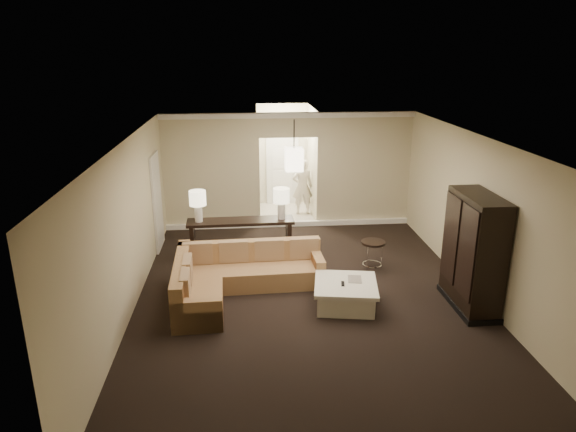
{
  "coord_description": "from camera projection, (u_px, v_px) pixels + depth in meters",
  "views": [
    {
      "loc": [
        -1.08,
        -8.06,
        4.22
      ],
      "look_at": [
        -0.26,
        1.2,
        1.17
      ],
      "focal_mm": 32.0,
      "sensor_mm": 36.0,
      "label": 1
    }
  ],
  "objects": [
    {
      "name": "person",
      "position": [
        302.0,
        184.0,
        13.49
      ],
      "size": [
        0.62,
        0.44,
        1.64
      ],
      "primitive_type": "imported",
      "rotation": [
        0.0,
        0.0,
        3.21
      ],
      "color": "silver",
      "rests_on": "ground"
    },
    {
      "name": "ground",
      "position": [
        309.0,
        300.0,
        9.03
      ],
      "size": [
        8.0,
        8.0,
        0.0
      ],
      "primitive_type": "plane",
      "color": "black",
      "rests_on": "ground"
    },
    {
      "name": "wall_front",
      "position": [
        364.0,
        364.0,
        4.81
      ],
      "size": [
        6.0,
        0.04,
        2.8
      ],
      "primitive_type": "cube",
      "color": "beige",
      "rests_on": "ground"
    },
    {
      "name": "table_lamp_right",
      "position": [
        281.0,
        199.0,
        10.52
      ],
      "size": [
        0.34,
        0.34,
        0.65
      ],
      "color": "white",
      "rests_on": "console_table"
    },
    {
      "name": "table_lamp_left",
      "position": [
        198.0,
        201.0,
        10.34
      ],
      "size": [
        0.34,
        0.34,
        0.65
      ],
      "color": "white",
      "rests_on": "console_table"
    },
    {
      "name": "wall_back",
      "position": [
        289.0,
        171.0,
        12.38
      ],
      "size": [
        6.0,
        0.04,
        2.8
      ],
      "primitive_type": "cube",
      "color": "beige",
      "rests_on": "ground"
    },
    {
      "name": "drink_table",
      "position": [
        373.0,
        249.0,
        10.16
      ],
      "size": [
        0.47,
        0.47,
        0.59
      ],
      "rotation": [
        0.0,
        0.0,
        -0.28
      ],
      "color": "black",
      "rests_on": "ground"
    },
    {
      "name": "coffee_table",
      "position": [
        345.0,
        294.0,
        8.78
      ],
      "size": [
        1.21,
        1.21,
        0.44
      ],
      "rotation": [
        0.0,
        0.0,
        -0.17
      ],
      "color": "white",
      "rests_on": "ground"
    },
    {
      "name": "foyer",
      "position": [
        284.0,
        163.0,
        13.69
      ],
      "size": [
        1.44,
        2.02,
        2.8
      ],
      "color": "beige",
      "rests_on": "ground"
    },
    {
      "name": "baseboard",
      "position": [
        289.0,
        224.0,
        12.75
      ],
      "size": [
        6.0,
        0.1,
        0.12
      ],
      "primitive_type": "cube",
      "color": "white",
      "rests_on": "ground"
    },
    {
      "name": "side_door",
      "position": [
        157.0,
        202.0,
        11.11
      ],
      "size": [
        0.05,
        0.9,
        2.1
      ],
      "primitive_type": "cube",
      "color": "white",
      "rests_on": "ground"
    },
    {
      "name": "pendant_light",
      "position": [
        294.0,
        159.0,
        10.98
      ],
      "size": [
        0.38,
        0.38,
        1.09
      ],
      "color": "black",
      "rests_on": "ceiling"
    },
    {
      "name": "armoire",
      "position": [
        473.0,
        255.0,
        8.53
      ],
      "size": [
        0.59,
        1.38,
        1.98
      ],
      "color": "black",
      "rests_on": "ground"
    },
    {
      "name": "sectional_sofa",
      "position": [
        234.0,
        277.0,
        9.19
      ],
      "size": [
        2.69,
        2.14,
        0.8
      ],
      "rotation": [
        0.0,
        0.0,
        0.04
      ],
      "color": "brown",
      "rests_on": "ground"
    },
    {
      "name": "ceiling",
      "position": [
        311.0,
        142.0,
        8.16
      ],
      "size": [
        6.0,
        8.0,
        0.02
      ],
      "primitive_type": "cube",
      "color": "white",
      "rests_on": "wall_back"
    },
    {
      "name": "console_table",
      "position": [
        241.0,
        236.0,
        10.67
      ],
      "size": [
        2.21,
        0.56,
        0.85
      ],
      "rotation": [
        0.0,
        0.0,
        0.03
      ],
      "color": "black",
      "rests_on": "ground"
    },
    {
      "name": "wall_left",
      "position": [
        127.0,
        230.0,
        8.35
      ],
      "size": [
        0.04,
        8.0,
        2.8
      ],
      "primitive_type": "cube",
      "color": "beige",
      "rests_on": "ground"
    },
    {
      "name": "wall_right",
      "position": [
        482.0,
        220.0,
        8.85
      ],
      "size": [
        0.04,
        8.0,
        2.8
      ],
      "primitive_type": "cube",
      "color": "beige",
      "rests_on": "ground"
    },
    {
      "name": "crown_molding",
      "position": [
        289.0,
        115.0,
        11.92
      ],
      "size": [
        6.0,
        0.1,
        0.12
      ],
      "primitive_type": "cube",
      "color": "white",
      "rests_on": "wall_back"
    }
  ]
}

